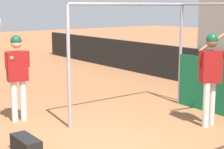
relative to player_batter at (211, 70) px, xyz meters
name	(u,v)px	position (x,y,z in m)	size (l,w,h in m)	color
ground_plane	(105,149)	(-0.22, -2.45, -1.16)	(60.00, 60.00, 0.00)	#935B38
player_batter	(211,70)	(0.00, 0.00, 0.00)	(0.58, 0.88, 2.01)	silver
player_waiting	(17,70)	(-2.61, -2.99, -0.04)	(0.52, 0.81, 2.17)	silver
equipment_bag	(26,145)	(-0.86, -3.61, -1.02)	(0.70, 0.28, 0.28)	black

